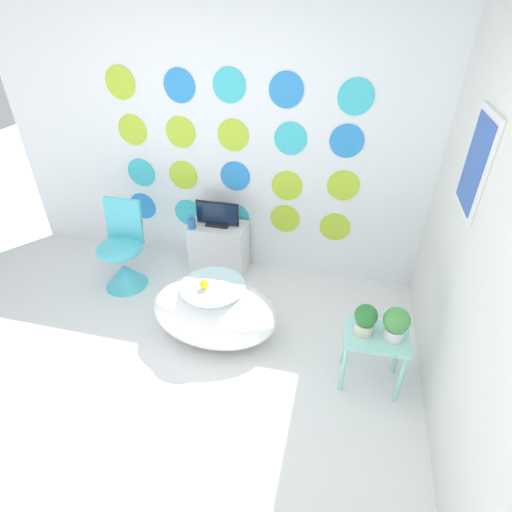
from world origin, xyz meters
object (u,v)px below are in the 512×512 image
(tv, at_px, (217,215))
(potted_plant_right, at_px, (396,323))
(bathtub, at_px, (215,312))
(potted_plant_left, at_px, (365,319))
(chair, at_px, (123,261))
(vase, at_px, (192,223))

(tv, bearing_deg, potted_plant_right, -34.52)
(bathtub, height_order, potted_plant_left, potted_plant_left)
(bathtub, xyz_separation_m, chair, (-1.07, 0.49, -0.01))
(chair, distance_m, potted_plant_right, 2.48)
(bathtub, xyz_separation_m, potted_plant_left, (1.11, -0.14, 0.30))
(chair, distance_m, tv, 0.98)
(vase, distance_m, potted_plant_left, 1.86)
(bathtub, bearing_deg, tv, 105.88)
(chair, relative_size, potted_plant_right, 3.37)
(potted_plant_left, distance_m, potted_plant_right, 0.19)
(chair, bearing_deg, potted_plant_right, -15.15)
(potted_plant_right, bearing_deg, tv, 145.48)
(chair, height_order, potted_plant_right, chair)
(tv, height_order, potted_plant_right, tv)
(bathtub, bearing_deg, potted_plant_left, -7.41)
(potted_plant_left, bearing_deg, tv, 142.13)
(tv, relative_size, vase, 3.22)
(chair, xyz_separation_m, potted_plant_left, (2.18, -0.63, 0.31))
(chair, distance_m, vase, 0.74)
(vase, height_order, potted_plant_right, potted_plant_right)
(tv, height_order, vase, tv)
(potted_plant_right, bearing_deg, vase, 151.56)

